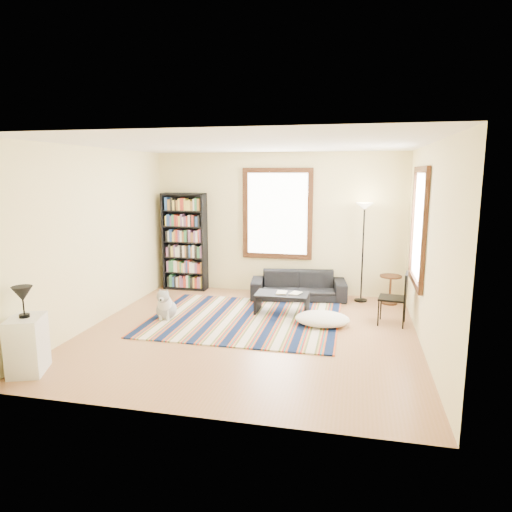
% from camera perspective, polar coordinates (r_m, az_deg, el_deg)
% --- Properties ---
extents(floor, '(5.00, 5.00, 0.10)m').
position_cam_1_polar(floor, '(7.08, -0.89, -9.92)').
color(floor, '#A26D4A').
rests_on(floor, ground).
extents(ceiling, '(5.00, 5.00, 0.10)m').
position_cam_1_polar(ceiling, '(6.65, -0.96, 14.21)').
color(ceiling, white).
rests_on(ceiling, floor).
extents(wall_back, '(5.00, 0.10, 2.80)m').
position_cam_1_polar(wall_back, '(9.19, 2.76, 4.09)').
color(wall_back, '#F9EBA8').
rests_on(wall_back, floor).
extents(wall_front, '(5.00, 0.10, 2.80)m').
position_cam_1_polar(wall_front, '(4.32, -8.77, -3.21)').
color(wall_front, '#F9EBA8').
rests_on(wall_front, floor).
extents(wall_left, '(0.10, 5.00, 2.80)m').
position_cam_1_polar(wall_left, '(7.71, -19.71, 2.28)').
color(wall_left, '#F9EBA8').
rests_on(wall_left, floor).
extents(wall_right, '(0.10, 5.00, 2.80)m').
position_cam_1_polar(wall_right, '(6.61, 21.11, 0.94)').
color(wall_right, '#F9EBA8').
rests_on(wall_right, floor).
extents(window_back, '(1.20, 0.06, 1.60)m').
position_cam_1_polar(window_back, '(9.10, 2.69, 5.29)').
color(window_back, white).
rests_on(window_back, wall_back).
extents(window_right, '(0.06, 1.20, 1.60)m').
position_cam_1_polar(window_right, '(7.36, 19.69, 3.49)').
color(window_right, white).
rests_on(window_right, wall_right).
extents(rug, '(3.10, 2.48, 0.02)m').
position_cam_1_polar(rug, '(7.64, -1.52, -7.90)').
color(rug, '#0B183A').
rests_on(rug, floor).
extents(sofa, '(0.95, 1.89, 0.53)m').
position_cam_1_polar(sofa, '(8.84, 5.31, -3.69)').
color(sofa, black).
rests_on(sofa, floor).
extents(bookshelf, '(0.90, 0.30, 2.00)m').
position_cam_1_polar(bookshelf, '(9.53, -8.89, 1.78)').
color(bookshelf, black).
rests_on(bookshelf, floor).
extents(coffee_table, '(1.02, 0.79, 0.36)m').
position_cam_1_polar(coffee_table, '(7.93, 3.27, -5.94)').
color(coffee_table, black).
rests_on(coffee_table, floor).
extents(book_a, '(0.24, 0.18, 0.02)m').
position_cam_1_polar(book_a, '(7.89, 2.57, -4.56)').
color(book_a, beige).
rests_on(book_a, coffee_table).
extents(book_b, '(0.23, 0.27, 0.02)m').
position_cam_1_polar(book_b, '(7.90, 4.42, -4.58)').
color(book_b, beige).
rests_on(book_b, coffee_table).
extents(floor_cushion, '(0.93, 0.73, 0.22)m').
position_cam_1_polar(floor_cushion, '(7.41, 8.29, -7.78)').
color(floor_cushion, silver).
rests_on(floor_cushion, floor).
extents(floor_lamp, '(0.32, 0.32, 1.86)m').
position_cam_1_polar(floor_lamp, '(8.74, 13.19, 0.38)').
color(floor_lamp, black).
rests_on(floor_lamp, floor).
extents(side_table, '(0.44, 0.44, 0.54)m').
position_cam_1_polar(side_table, '(8.82, 16.42, -4.06)').
color(side_table, '#432710').
rests_on(side_table, floor).
extents(folding_chair, '(0.48, 0.46, 0.86)m').
position_cam_1_polar(folding_chair, '(7.63, 16.69, -5.08)').
color(folding_chair, black).
rests_on(folding_chair, floor).
extents(white_cabinet, '(0.53, 0.60, 0.70)m').
position_cam_1_polar(white_cabinet, '(6.27, -26.69, -9.91)').
color(white_cabinet, white).
rests_on(white_cabinet, floor).
extents(table_lamp, '(0.32, 0.32, 0.38)m').
position_cam_1_polar(table_lamp, '(6.11, -27.10, -5.14)').
color(table_lamp, black).
rests_on(table_lamp, white_cabinet).
extents(dog, '(0.45, 0.57, 0.52)m').
position_cam_1_polar(dog, '(7.78, -11.16, -5.83)').
color(dog, '#AFAFAF').
rests_on(dog, floor).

